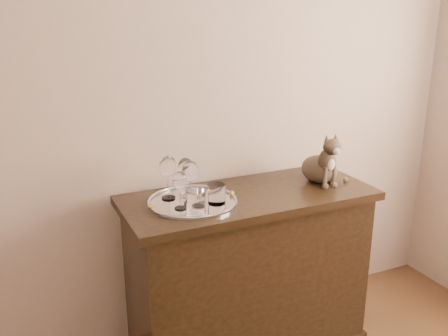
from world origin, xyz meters
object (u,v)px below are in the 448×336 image
Objects in this scene: wine_glass_d at (191,183)px; tumbler_a at (217,194)px; wine_glass_b at (186,177)px; cat at (320,156)px; wine_glass_c at (180,190)px; tumbler_b at (196,202)px; tray at (193,203)px; sideboard at (248,274)px; wine_glass_a at (168,177)px.

wine_glass_d is 2.21× the size of tumbler_a.
cat reaches higher than wine_glass_b.
tumbler_b is (0.05, -0.07, -0.04)m from wine_glass_c.
wine_glass_b is 0.11m from wine_glass_d.
wine_glass_c is 0.64× the size of cat.
wine_glass_b is at bearing 177.58° from cat.
tumbler_b is (-0.12, -0.06, 0.00)m from tumbler_a.
wine_glass_d is 2.07× the size of tumbler_b.
wine_glass_c is 0.76m from cat.
tray is 2.38× the size of wine_glass_c.
tumbler_b is 0.36× the size of cat.
tray is at bearing 33.37° from wine_glass_c.
cat is (0.76, 0.06, 0.04)m from wine_glass_c.
wine_glass_a is (-0.37, 0.08, 0.54)m from sideboard.
tumbler_a is at bearing -34.50° from tray.
wine_glass_a reaches higher than wine_glass_c.
sideboard is at bearing 20.82° from tumbler_b.
tray is at bearing -45.87° from wine_glass_a.
cat is at bearing 1.26° from tray.
tumbler_a is at bearing -161.69° from sideboard.
sideboard is at bearing 0.53° from tray.
wine_glass_a reaches higher than tray.
tray is at bearing -175.11° from cat.
wine_glass_b is (0.00, 0.09, 0.09)m from tray.
sideboard is 0.61m from wine_glass_d.
sideboard is 6.62× the size of wine_glass_b.
tray is 0.13m from wine_glass_c.
sideboard is at bearing -174.59° from cat.
tray reaches higher than sideboard.
wine_glass_c is at bearing -119.42° from wine_glass_b.
wine_glass_d is at bearing 156.30° from tumbler_a.
sideboard is 0.66m from wine_glass_a.
wine_glass_c is 0.09m from tumbler_b.
sideboard is 13.39× the size of tumbler_a.
wine_glass_d reaches higher than tray.
wine_glass_c is at bearing -146.63° from tray.
wine_glass_a reaches higher than sideboard.
tumbler_b is (0.05, -0.20, -0.05)m from wine_glass_a.
wine_glass_b is 0.69m from cat.
tray is 2.02× the size of wine_glass_d.
wine_glass_b is 1.08× the size of wine_glass_c.
wine_glass_b reaches higher than tray.
wine_glass_d reaches higher than tumbler_a.
wine_glass_b is 0.92× the size of wine_glass_d.
wine_glass_a is (-0.08, 0.09, 0.11)m from tray.
tray is 1.96× the size of wine_glass_a.
wine_glass_b is at bearing 163.32° from sideboard.
wine_glass_b is at bearing 60.58° from wine_glass_c.
wine_glass_c reaches higher than tumbler_b.
wine_glass_c is 0.17m from tumbler_a.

